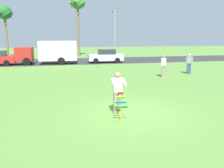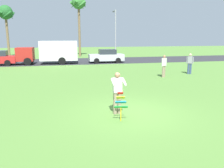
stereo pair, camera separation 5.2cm
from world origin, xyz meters
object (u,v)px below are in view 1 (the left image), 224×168
Objects in this scene: parked_car_silver at (106,56)px; person_walker_near at (189,63)px; person_kite_flyer at (118,91)px; kite_held at (121,103)px; palm_tree_right_near at (78,5)px; streetlight_pole at (114,31)px; person_walker_far at (163,65)px; parked_truck_red_cab at (51,52)px; palm_tree_left_near at (4,14)px.

person_walker_near reaches higher than parked_car_silver.
kite_held is at bearing -93.52° from person_kite_flyer.
streetlight_pole is (5.16, -2.79, -3.86)m from palm_tree_right_near.
person_kite_flyer reaches higher than parked_car_silver.
person_kite_flyer is 1.00× the size of person_walker_near.
person_kite_flyer is at bearing -126.44° from person_walker_far.
parked_truck_red_cab is 15.36m from person_walker_near.
parked_car_silver is 0.45× the size of palm_tree_right_near.
parked_car_silver is (3.25, 18.60, -0.18)m from person_kite_flyer.
parked_car_silver is 11.23m from person_walker_far.
palm_tree_left_near reaches higher than parked_car_silver.
parked_truck_red_cab reaches higher than person_walker_near.
person_walker_far is at bearing -77.79° from parked_car_silver.
streetlight_pole is 17.45m from person_walker_near.
palm_tree_right_near is 5.40× the size of person_walker_far.
person_walker_far is (5.67, 8.30, 0.26)m from kite_held.
palm_tree_right_near reaches higher than person_walker_far.
parked_car_silver is 11.27m from person_walker_near.
palm_tree_right_near reaches higher than palm_tree_left_near.
parked_car_silver is at bearing -39.37° from palm_tree_left_near.
streetlight_pole reaches higher than person_walker_far.
parked_truck_red_cab is 12.42m from palm_tree_right_near.
palm_tree_right_near is at bearing 102.90° from person_walker_far.
streetlight_pole is (9.24, 7.01, 2.59)m from parked_truck_red_cab.
palm_tree_right_near is 22.41m from person_walker_far.
parked_car_silver is at bearing 80.09° from person_kite_flyer.
person_kite_flyer reaches higher than kite_held.
streetlight_pole is (15.98, -3.83, -2.36)m from palm_tree_left_near.
kite_held is 19.55m from parked_truck_red_cab.
palm_tree_left_near is at bearing 166.54° from streetlight_pole.
palm_tree_left_near reaches higher than kite_held.
parked_truck_red_cab is 1.60× the size of parked_car_silver.
kite_held is 10.05m from person_walker_far.
person_walker_near is at bearing 45.52° from person_kite_flyer.
person_kite_flyer is 18.88m from parked_truck_red_cab.
kite_held is at bearing -91.79° from palm_tree_right_near.
person_walker_far is at bearing -51.17° from parked_truck_red_cab.
palm_tree_right_near is (0.91, 29.07, 7.19)m from kite_held.
kite_held is 0.60× the size of person_walker_far.
parked_car_silver is 17.97m from palm_tree_left_near.
person_walker_near is (2.42, -17.00, -3.06)m from streetlight_pole.
person_walker_near reaches higher than kite_held.
person_walker_near is 1.00× the size of person_walker_far.
person_walker_near and person_walker_far have the same top height.
palm_tree_left_near reaches higher than streetlight_pole.
parked_truck_red_cab is at bearing 99.80° from person_kite_flyer.
palm_tree_right_near reaches higher than parked_truck_red_cab.
person_walker_far reaches higher than parked_car_silver.
person_kite_flyer is 9.47m from person_walker_far.
person_walker_far is at bearing -91.28° from streetlight_pole.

